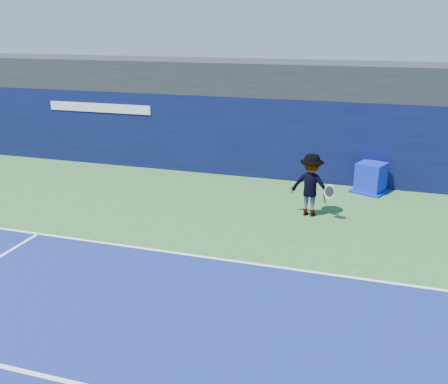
# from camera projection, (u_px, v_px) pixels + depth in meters

# --- Properties ---
(ground) EXTENTS (80.00, 80.00, 0.00)m
(ground) POSITION_uv_depth(u_px,v_px,m) (158.00, 323.00, 9.76)
(ground) COLOR #316A30
(ground) RESTS_ON ground
(baseline) EXTENTS (24.00, 0.10, 0.01)m
(baseline) POSITION_uv_depth(u_px,v_px,m) (208.00, 257.00, 12.47)
(baseline) COLOR white
(baseline) RESTS_ON ground
(stadium_band) EXTENTS (36.00, 3.00, 1.20)m
(stadium_band) POSITION_uv_depth(u_px,v_px,m) (279.00, 78.00, 19.01)
(stadium_band) COLOR black
(stadium_band) RESTS_ON back_wall_assembly
(back_wall_assembly) EXTENTS (36.00, 1.03, 3.00)m
(back_wall_assembly) POSITION_uv_depth(u_px,v_px,m) (272.00, 137.00, 18.78)
(back_wall_assembly) COLOR #0A0F39
(back_wall_assembly) RESTS_ON ground
(equipment_cart) EXTENTS (1.40, 1.40, 1.03)m
(equipment_cart) POSITION_uv_depth(u_px,v_px,m) (371.00, 179.00, 17.22)
(equipment_cart) COLOR #0D19B8
(equipment_cart) RESTS_ON ground
(tennis_player) EXTENTS (1.42, 0.85, 1.91)m
(tennis_player) POSITION_uv_depth(u_px,v_px,m) (311.00, 185.00, 14.98)
(tennis_player) COLOR white
(tennis_player) RESTS_ON ground
(tennis_ball) EXTENTS (0.06, 0.06, 0.06)m
(tennis_ball) POSITION_uv_depth(u_px,v_px,m) (177.00, 173.00, 15.07)
(tennis_ball) COLOR #BFE919
(tennis_ball) RESTS_ON ground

